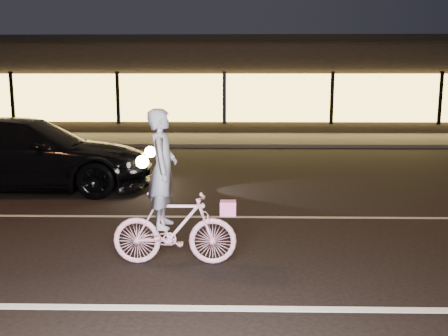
{
  "coord_description": "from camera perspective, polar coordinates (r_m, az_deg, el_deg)",
  "views": [
    {
      "loc": [
        0.42,
        -6.3,
        2.32
      ],
      "look_at": [
        0.28,
        0.6,
        1.11
      ],
      "focal_mm": 40.0,
      "sensor_mm": 36.0,
      "label": 1
    }
  ],
  "objects": [
    {
      "name": "ground",
      "position": [
        6.73,
        -2.54,
        -10.2
      ],
      "size": [
        90.0,
        90.0,
        0.0
      ],
      "primitive_type": "plane",
      "color": "black",
      "rests_on": "ground"
    },
    {
      "name": "lane_stripe_near",
      "position": [
        5.35,
        -3.61,
        -15.69
      ],
      "size": [
        60.0,
        0.12,
        0.01
      ],
      "primitive_type": "cube",
      "color": "silver",
      "rests_on": "ground"
    },
    {
      "name": "lane_stripe_far",
      "position": [
        8.63,
        -1.68,
        -5.6
      ],
      "size": [
        60.0,
        0.1,
        0.01
      ],
      "primitive_type": "cube",
      "color": "gray",
      "rests_on": "ground"
    },
    {
      "name": "sidewalk",
      "position": [
        19.44,
        -0.06,
        3.28
      ],
      "size": [
        30.0,
        4.0,
        0.12
      ],
      "primitive_type": "cube",
      "color": "#383533",
      "rests_on": "ground"
    },
    {
      "name": "storefront",
      "position": [
        25.27,
        0.24,
        9.56
      ],
      "size": [
        25.4,
        8.42,
        4.2
      ],
      "color": "black",
      "rests_on": "ground"
    },
    {
      "name": "cyclist",
      "position": [
        6.33,
        -6.03,
        -4.86
      ],
      "size": [
        1.58,
        0.54,
        1.98
      ],
      "rotation": [
        0.0,
        0.0,
        1.57
      ],
      "color": "#E14A90",
      "rests_on": "ground"
    },
    {
      "name": "sedan",
      "position": [
        11.43,
        -21.69,
        1.48
      ],
      "size": [
        5.44,
        2.44,
        1.55
      ],
      "rotation": [
        0.0,
        0.0,
        1.62
      ],
      "color": "black",
      "rests_on": "ground"
    }
  ]
}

